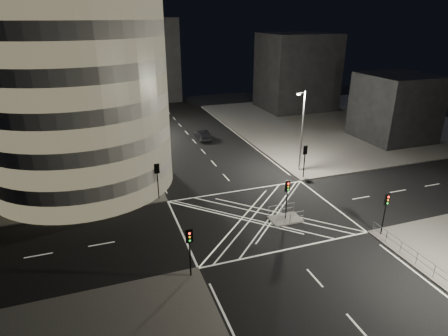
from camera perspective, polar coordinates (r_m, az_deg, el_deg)
name	(u,v)px	position (r m, az deg, el deg)	size (l,w,h in m)	color
ground	(260,216)	(37.41, 5.51, -7.27)	(120.00, 120.00, 0.00)	black
sidewalk_far_right	(343,122)	(73.28, 17.64, 6.72)	(42.00, 42.00, 0.15)	#5A5654
central_island	(285,219)	(37.02, 9.32, -7.69)	(3.00, 2.00, 0.15)	slate
office_tower_curved	(28,70)	(48.96, -27.73, 13.09)	(30.00, 29.00, 27.20)	gray
office_block_rear	(39,62)	(72.23, -26.33, 14.30)	(24.00, 16.00, 22.00)	gray
building_right_far	(296,72)	(80.85, 10.99, 14.22)	(14.00, 12.00, 15.00)	black
building_right_near	(395,107)	(64.62, 24.61, 8.43)	(10.00, 10.00, 10.00)	black
building_far_end	(137,61)	(88.49, -13.10, 15.60)	(18.00, 8.00, 18.00)	black
tree_a	(137,155)	(40.97, -13.15, 1.97)	(4.37, 4.37, 6.95)	black
tree_b	(130,133)	(46.44, -14.13, 5.17)	(4.96, 4.96, 7.98)	black
tree_c	(125,122)	(52.25, -14.82, 6.81)	(4.12, 4.12, 7.35)	black
tree_d	(121,110)	(58.01, -15.41, 8.48)	(5.22, 5.22, 8.22)	black
tree_e	(119,110)	(64.14, -15.75, 8.50)	(4.58, 4.58, 6.53)	black
traffic_signal_fl	(157,175)	(39.72, -10.13, -1.02)	(0.55, 0.22, 4.00)	black
traffic_signal_nl	(190,244)	(27.88, -5.27, -11.50)	(0.55, 0.22, 4.00)	black
traffic_signal_fr	(305,156)	(45.51, 12.22, 1.87)	(0.55, 0.22, 4.00)	black
traffic_signal_nr	(386,207)	(35.65, 23.42, -5.42)	(0.55, 0.22, 4.00)	black
traffic_signal_island	(287,193)	(35.70, 9.60, -3.73)	(0.55, 0.22, 4.00)	black
street_lamp_left_near	(142,137)	(43.60, -12.36, 4.61)	(1.25, 0.25, 10.00)	slate
street_lamp_left_far	(126,104)	(60.96, -14.66, 9.37)	(1.25, 0.25, 10.00)	slate
street_lamp_right_far	(302,129)	(46.81, 11.78, 5.86)	(1.25, 0.25, 10.00)	slate
railing_near_right	(425,265)	(33.29, 28.32, -12.82)	(0.06, 11.70, 1.10)	slate
railing_island_south	(290,218)	(36.04, 10.06, -7.48)	(2.80, 0.06, 1.10)	slate
railing_island_north	(281,209)	(37.40, 8.73, -6.22)	(2.80, 0.06, 1.10)	slate
sedan	(203,135)	(59.71, -3.29, 5.03)	(1.58, 4.54, 1.50)	black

